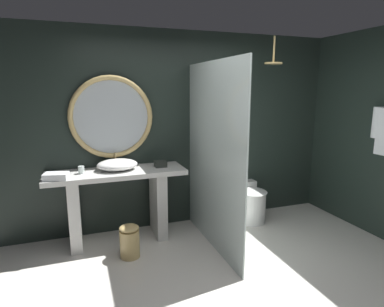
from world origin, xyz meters
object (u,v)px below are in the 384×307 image
Objects in this scene: tissue_box at (160,164)px; toilet at (249,202)px; vessel_sink at (117,165)px; waste_bin at (130,241)px; tumbler_cup at (81,170)px; round_wall_mirror at (112,117)px; folded_hand_towel at (56,176)px; rain_shower_head at (273,61)px.

toilet is at bearing -0.28° from tissue_box.
vessel_sink reaches higher than waste_bin.
vessel_sink is 0.42m from tumbler_cup.
vessel_sink is 0.47× the size of round_wall_mirror.
tumbler_cup reaches higher than folded_hand_towel.
tissue_box is (0.53, -0.02, -0.03)m from vessel_sink.
round_wall_mirror is at bearing 94.91° from vessel_sink.
vessel_sink is at bearing 5.01° from tumbler_cup.
folded_hand_towel is at bearing -171.32° from tissue_box.
tumbler_cup is 0.99m from waste_bin.
vessel_sink is 0.80× the size of toilet.
tumbler_cup is at bearing 174.81° from rain_shower_head.
rain_shower_head reaches higher than folded_hand_towel.
folded_hand_towel is at bearing -163.06° from vessel_sink.
tissue_box is 1.92m from rain_shower_head.
rain_shower_head is at bearing -5.19° from tumbler_cup.
toilet is (1.84, -0.24, -1.25)m from round_wall_mirror.
round_wall_mirror is at bearing 166.83° from rain_shower_head.
toilet is (-0.14, 0.22, -1.93)m from rain_shower_head.
waste_bin is 1.07m from folded_hand_towel.
round_wall_mirror reaches higher than waste_bin.
vessel_sink is at bearing 179.11° from toilet.
tissue_box is 0.38× the size of waste_bin.
round_wall_mirror is (-0.02, 0.21, 0.55)m from vessel_sink.
round_wall_mirror reaches higher than tumbler_cup.
rain_shower_head is 1.95m from toilet.
round_wall_mirror is at bearing 172.59° from toilet.
tumbler_cup reaches higher than tissue_box.
vessel_sink is 0.53m from tissue_box.
tissue_box is 0.24× the size of toilet.
tumbler_cup is 0.26× the size of rain_shower_head.
rain_shower_head reaches higher than toilet.
tissue_box is 1.01m from waste_bin.
waste_bin is at bearing -85.31° from vessel_sink.
waste_bin is (-1.78, -0.47, -0.07)m from toilet.
vessel_sink is 1.28× the size of waste_bin.
tissue_box is 1.45m from toilet.
folded_hand_towel is at bearing 157.81° from waste_bin.
rain_shower_head is (1.43, -0.23, 1.27)m from tissue_box.
tissue_box is at bearing 179.72° from toilet.
tumbler_cup is 0.15× the size of toilet.
tissue_box is (0.95, 0.01, -0.01)m from tumbler_cup.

